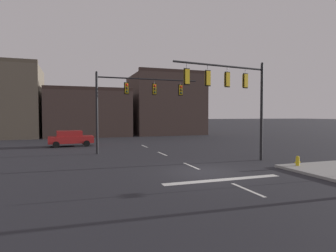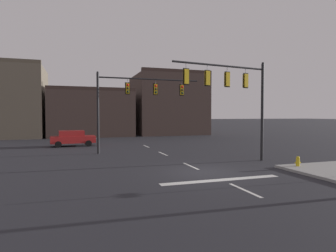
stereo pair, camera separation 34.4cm
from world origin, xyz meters
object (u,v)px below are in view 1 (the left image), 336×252
(car_lot_nearside, at_px, (71,138))
(fire_hydrant, at_px, (298,163))
(signal_mast_far_side, at_px, (132,96))
(signal_mast_near_side, at_px, (234,89))

(car_lot_nearside, xyz_separation_m, fire_hydrant, (13.08, -17.10, -0.53))
(fire_hydrant, bearing_deg, car_lot_nearside, 127.42)
(signal_mast_far_side, height_order, fire_hydrant, signal_mast_far_side)
(car_lot_nearside, relative_size, fire_hydrant, 6.06)
(signal_mast_near_side, height_order, car_lot_nearside, signal_mast_near_side)
(signal_mast_far_side, xyz_separation_m, car_lot_nearside, (-5.05, 6.69, -4.00))
(signal_mast_far_side, bearing_deg, car_lot_nearside, 127.04)
(signal_mast_far_side, relative_size, fire_hydrant, 12.03)
(fire_hydrant, bearing_deg, signal_mast_far_side, 127.66)
(signal_mast_near_side, relative_size, fire_hydrant, 9.54)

